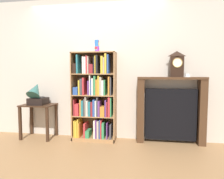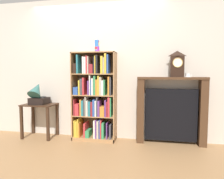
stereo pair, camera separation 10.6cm
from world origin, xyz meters
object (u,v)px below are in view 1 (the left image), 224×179
bookshelf (94,99)px  mantel_clock (177,64)px  cup_stack (97,46)px  side_table_left (39,113)px  teacup_with_saucer (187,75)px  gramophone (37,95)px  fireplace_mantel (170,111)px

bookshelf → mantel_clock: bearing=2.0°
cup_stack → side_table_left: (-1.12, -0.04, -1.21)m
bookshelf → teacup_with_saucer: bearing=1.9°
mantel_clock → gramophone: bearing=-176.6°
gramophone → fireplace_mantel: fireplace_mantel is taller
side_table_left → fireplace_mantel: fireplace_mantel is taller
gramophone → teacup_with_saucer: (2.66, 0.15, 0.35)m
bookshelf → mantel_clock: same height
cup_stack → side_table_left: 1.65m
bookshelf → fireplace_mantel: bookshelf is taller
fireplace_mantel → teacup_with_saucer: 0.66m
bookshelf → fireplace_mantel: 1.36m
bookshelf → teacup_with_saucer: 1.66m
fireplace_mantel → teacup_with_saucer: size_ratio=8.36×
cup_stack → mantel_clock: (1.37, 0.06, -0.32)m
side_table_left → gramophone: gramophone is taller
gramophone → mantel_clock: (2.48, 0.15, 0.54)m
fireplace_mantel → gramophone: bearing=-176.0°
bookshelf → fireplace_mantel: size_ratio=1.38×
bookshelf → fireplace_mantel: bearing=3.1°
cup_stack → fireplace_mantel: size_ratio=0.18×
cup_stack → gramophone: cup_stack is taller
bookshelf → side_table_left: size_ratio=2.50×
bookshelf → gramophone: bearing=-174.8°
bookshelf → side_table_left: 1.09m
gramophone → mantel_clock: 2.55m
cup_stack → teacup_with_saucer: 1.62m
teacup_with_saucer → fireplace_mantel: bearing=175.6°
mantel_clock → fireplace_mantel: bearing=164.8°
teacup_with_saucer → bookshelf: bearing=-178.1°
cup_stack → gramophone: bearing=-175.3°
bookshelf → cup_stack: bearing=-5.1°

